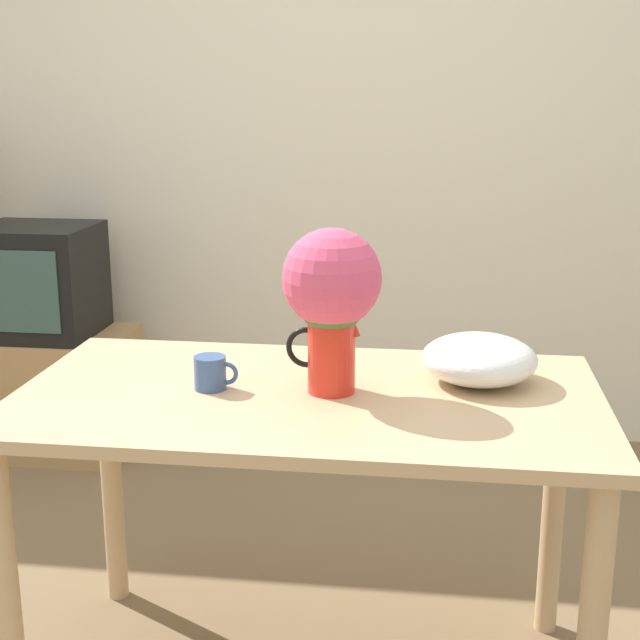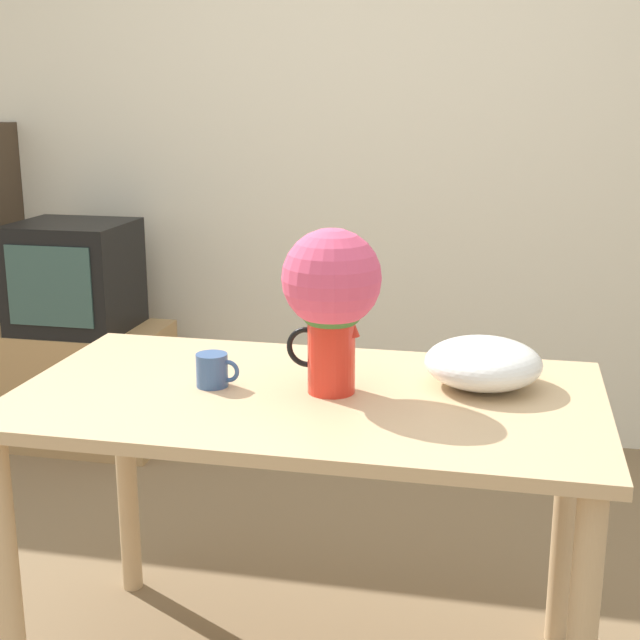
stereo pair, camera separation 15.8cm
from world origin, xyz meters
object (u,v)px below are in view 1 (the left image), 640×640
flower_vase (332,292)px  tv_set (37,280)px  white_bowl (479,359)px  coffee_mug (211,373)px

flower_vase → tv_set: size_ratio=0.84×
white_bowl → tv_set: (-1.71, 1.25, -0.12)m
flower_vase → coffee_mug: bearing=-176.1°
flower_vase → coffee_mug: flower_vase is taller
white_bowl → tv_set: tv_set is taller
coffee_mug → white_bowl: (0.63, 0.14, 0.02)m
coffee_mug → white_bowl: size_ratio=0.38×
flower_vase → white_bowl: bearing=18.6°
flower_vase → white_bowl: size_ratio=1.39×
flower_vase → tv_set: flower_vase is taller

